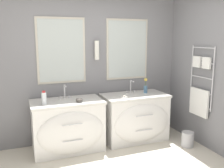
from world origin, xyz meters
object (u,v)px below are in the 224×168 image
Objects in this scene: amenity_bowl at (79,100)px; vanity_right at (135,117)px; vanity_left at (68,126)px; waste_bin at (188,139)px; flower_vase at (146,87)px; toiletry_bottle at (44,98)px.

vanity_right is at bearing 6.42° from amenity_bowl.
vanity_right is at bearing 0.00° from vanity_left.
vanity_right is at bearing 140.78° from waste_bin.
vanity_right is (1.18, 0.00, 0.00)m from vanity_left.
flower_vase reaches higher than vanity_right.
amenity_bowl is 0.43× the size of waste_bin.
waste_bin is at bearing -54.80° from flower_vase.
flower_vase is 1.12m from waste_bin.
vanity_right is 4.13× the size of flower_vase.
toiletry_bottle is (-0.35, -0.06, 0.50)m from vanity_left.
amenity_bowl is (0.16, -0.11, 0.43)m from vanity_left.
vanity_left is at bearing 144.19° from amenity_bowl.
amenity_bowl is at bearing 165.27° from waste_bin.
vanity_right is at bearing -160.30° from flower_vase.
toiletry_bottle reaches higher than amenity_bowl.
toiletry_bottle is at bearing -177.63° from vanity_right.
flower_vase is (1.25, 0.20, 0.08)m from amenity_bowl.
amenity_bowl reaches higher than vanity_right.
vanity_left is at bearing 180.00° from vanity_right.
waste_bin is (2.22, -0.50, -0.78)m from toiletry_bottle.
vanity_right is 4.56× the size of waste_bin.
amenity_bowl reaches higher than vanity_left.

